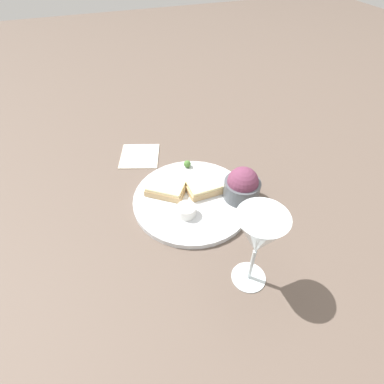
# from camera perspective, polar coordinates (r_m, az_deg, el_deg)

# --- Properties ---
(ground_plane) EXTENTS (4.00, 4.00, 0.00)m
(ground_plane) POSITION_cam_1_polar(r_m,az_deg,el_deg) (0.79, -0.00, -1.78)
(ground_plane) COLOR brown
(dinner_plate) EXTENTS (0.31, 0.31, 0.01)m
(dinner_plate) POSITION_cam_1_polar(r_m,az_deg,el_deg) (0.78, -0.00, -1.42)
(dinner_plate) COLOR silver
(dinner_plate) RESTS_ON ground_plane
(salad_bowl) EXTENTS (0.09, 0.09, 0.09)m
(salad_bowl) POSITION_cam_1_polar(r_m,az_deg,el_deg) (0.77, 9.55, 1.25)
(salad_bowl) COLOR #4C5156
(salad_bowl) RESTS_ON dinner_plate
(sauce_ramekin) EXTENTS (0.05, 0.05, 0.03)m
(sauce_ramekin) POSITION_cam_1_polar(r_m,az_deg,el_deg) (0.73, -1.09, -3.49)
(sauce_ramekin) COLOR white
(sauce_ramekin) RESTS_ON dinner_plate
(cheese_toast_near) EXTENTS (0.11, 0.11, 0.03)m
(cheese_toast_near) POSITION_cam_1_polar(r_m,az_deg,el_deg) (0.78, -5.03, 0.56)
(cheese_toast_near) COLOR tan
(cheese_toast_near) RESTS_ON dinner_plate
(cheese_toast_far) EXTENTS (0.09, 0.06, 0.03)m
(cheese_toast_far) POSITION_cam_1_polar(r_m,az_deg,el_deg) (0.79, 2.34, 0.85)
(cheese_toast_far) COLOR tan
(cheese_toast_far) RESTS_ON dinner_plate
(wine_glass) EXTENTS (0.09, 0.09, 0.19)m
(wine_glass) POSITION_cam_1_polar(r_m,az_deg,el_deg) (0.55, 12.57, -8.33)
(wine_glass) COLOR silver
(wine_glass) RESTS_ON ground_plane
(garnish) EXTENTS (0.02, 0.02, 0.02)m
(garnish) POSITION_cam_1_polar(r_m,az_deg,el_deg) (0.86, -0.90, 5.37)
(garnish) COLOR #477533
(garnish) RESTS_ON dinner_plate
(napkin) EXTENTS (0.15, 0.15, 0.01)m
(napkin) POSITION_cam_1_polar(r_m,az_deg,el_deg) (0.94, -9.94, 6.84)
(napkin) COLOR beige
(napkin) RESTS_ON ground_plane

